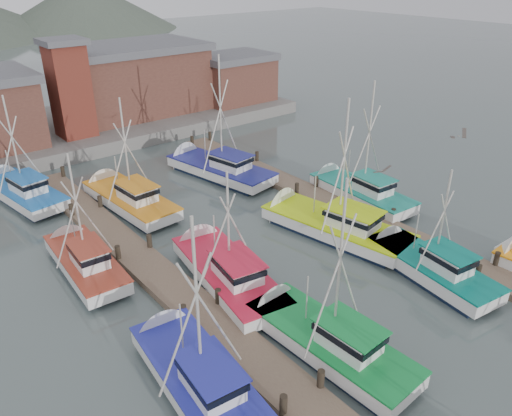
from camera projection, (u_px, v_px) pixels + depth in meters
ground at (375, 310)px, 24.89m from camera, size 260.00×260.00×0.00m
dock_left at (213, 324)px, 23.62m from camera, size 2.30×46.00×1.50m
dock_right at (395, 232)px, 31.57m from camera, size 2.30×46.00×1.50m
quay at (83, 127)px, 50.25m from camera, size 44.00×16.00×1.20m
shed_center at (132, 78)px, 51.84m from camera, size 14.84×9.54×6.90m
shed_right at (234, 77)px, 56.39m from camera, size 8.48×6.36×5.20m
lookout_tower at (70, 88)px, 44.15m from camera, size 3.60×3.60×8.50m
boat_4 at (321, 337)px, 22.09m from camera, size 3.69×8.80×9.26m
boat_5 at (424, 264)px, 27.44m from camera, size 3.68×8.49×7.11m
boat_6 at (195, 373)px, 20.15m from camera, size 3.62×8.97×8.85m
boat_8 at (224, 269)px, 26.94m from camera, size 4.30×9.60×7.46m
boat_9 at (328, 223)px, 31.65m from camera, size 4.78×10.53×9.78m
boat_10 at (83, 260)px, 27.80m from camera, size 3.18×8.06×7.75m
boat_11 at (356, 190)px, 36.20m from camera, size 3.81×8.92×9.46m
boat_12 at (127, 198)px, 35.10m from camera, size 3.54×9.37×8.71m
boat_13 at (215, 167)px, 40.22m from camera, size 4.77×10.35×10.54m
boat_14 at (20, 191)px, 36.16m from camera, size 4.05×9.23×8.52m
gull_near at (458, 136)px, 18.72m from camera, size 1.50×0.66×0.24m
gull_far at (382, 171)px, 27.42m from camera, size 1.54×0.61×0.24m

